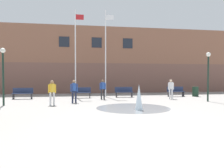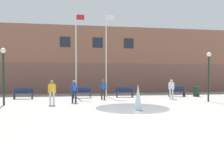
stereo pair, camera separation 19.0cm
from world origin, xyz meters
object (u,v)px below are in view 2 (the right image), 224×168
object	(u,v)px
lamp_post_left_lane	(3,68)
trash_can	(196,92)
adult_near_bench	(52,91)
park_bench_under_right_flagpole	(82,92)
adult_watching	(103,88)
park_bench_left_of_flagpoles	(23,93)
park_bench_far_right	(176,91)
teen_by_trashcan	(171,88)
flagpole_right	(106,51)
flagpole_left	(76,51)
park_bench_near_trashcan	(124,92)
adult_in_red	(74,90)
lamp_post_right_lane	(209,69)

from	to	relation	value
lamp_post_left_lane	trash_can	distance (m)	16.07
adult_near_bench	park_bench_under_right_flagpole	bearing A→B (deg)	-59.30
adult_near_bench	adult_watching	world-z (taller)	same
park_bench_left_of_flagpoles	park_bench_under_right_flagpole	distance (m)	4.77
park_bench_far_right	teen_by_trashcan	world-z (taller)	teen_by_trashcan
park_bench_far_right	lamp_post_left_lane	size ratio (longest dim) A/B	0.44
park_bench_under_right_flagpole	park_bench_far_right	xyz separation A→B (m)	(8.61, -0.03, 0.00)
flagpole_right	flagpole_left	bearing A→B (deg)	180.00
park_bench_near_trashcan	adult_near_bench	world-z (taller)	adult_near_bench
flagpole_left	flagpole_right	xyz separation A→B (m)	(2.71, 0.00, 0.05)
park_bench_under_right_flagpole	park_bench_near_trashcan	world-z (taller)	same
park_bench_far_right	adult_watching	distance (m)	7.10
park_bench_under_right_flagpole	adult_near_bench	xyz separation A→B (m)	(-1.98, -4.51, 0.45)
adult_watching	adult_in_red	xyz separation A→B (m)	(-2.26, -2.06, 0.00)
lamp_post_left_lane	adult_in_red	bearing A→B (deg)	8.78
adult_watching	flagpole_left	xyz separation A→B (m)	(-2.14, 2.28, 3.18)
adult_near_bench	adult_watching	xyz separation A→B (m)	(3.64, 3.07, 0.00)
adult_near_bench	adult_in_red	distance (m)	1.71
adult_near_bench	adult_in_red	bearing A→B (deg)	-89.37
park_bench_left_of_flagpoles	lamp_post_right_lane	distance (m)	14.61
flagpole_right	park_bench_far_right	bearing A→B (deg)	-7.87
park_bench_far_right	adult_watching	size ratio (longest dim) A/B	1.01
park_bench_far_right	lamp_post_left_lane	world-z (taller)	lamp_post_left_lane
adult_in_red	lamp_post_right_lane	size ratio (longest dim) A/B	0.44
adult_in_red	trash_can	xyz separation A→B (m)	(11.05, 3.25, -0.48)
teen_by_trashcan	lamp_post_right_lane	xyz separation A→B (m)	(1.91, -2.15, 1.45)
flagpole_left	teen_by_trashcan	bearing A→B (deg)	-20.81
lamp_post_right_lane	park_bench_left_of_flagpoles	bearing A→B (deg)	163.56
adult_in_red	lamp_post_right_lane	world-z (taller)	lamp_post_right_lane
park_bench_far_right	park_bench_near_trashcan	bearing A→B (deg)	179.09
park_bench_under_right_flagpole	flagpole_right	world-z (taller)	flagpole_right
park_bench_left_of_flagpoles	adult_near_bench	world-z (taller)	adult_near_bench
lamp_post_right_lane	trash_can	world-z (taller)	lamp_post_right_lane
park_bench_under_right_flagpole	park_bench_near_trashcan	bearing A→B (deg)	0.66
adult_watching	flagpole_right	size ratio (longest dim) A/B	0.20
adult_watching	flagpole_right	world-z (taller)	flagpole_right
adult_near_bench	flagpole_left	distance (m)	6.41
park_bench_left_of_flagpoles	park_bench_far_right	world-z (taller)	same
park_bench_near_trashcan	lamp_post_right_lane	xyz separation A→B (m)	(5.38, -4.27, 1.91)
park_bench_far_right	teen_by_trashcan	distance (m)	2.52
park_bench_near_trashcan	flagpole_left	size ratio (longest dim) A/B	0.21
adult_near_bench	flagpole_left	bearing A→B (deg)	-51.32
adult_near_bench	flagpole_left	size ratio (longest dim) A/B	0.21
park_bench_under_right_flagpole	lamp_post_left_lane	world-z (taller)	lamp_post_left_lane
trash_can	adult_near_bench	bearing A→B (deg)	-161.07
park_bench_left_of_flagpoles	flagpole_right	distance (m)	7.98
park_bench_far_right	lamp_post_left_lane	distance (m)	14.36
flagpole_left	park_bench_near_trashcan	bearing A→B (deg)	-10.80
park_bench_far_right	trash_can	xyz separation A→B (m)	(1.84, -0.21, -0.03)
trash_can	park_bench_left_of_flagpoles	bearing A→B (deg)	179.54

